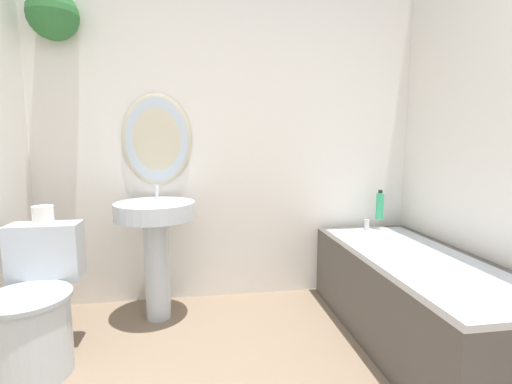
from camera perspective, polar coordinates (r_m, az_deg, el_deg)
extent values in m
cube|color=silver|center=(2.79, -3.79, 8.16)|extent=(2.89, 0.06, 2.40)
ellipsoid|color=beige|center=(2.74, -14.99, 7.79)|extent=(0.48, 0.02, 0.64)
ellipsoid|color=silver|center=(2.74, -15.00, 7.79)|extent=(0.44, 0.01, 0.60)
cylinder|color=silver|center=(2.92, -28.89, 24.14)|extent=(0.14, 0.14, 0.08)
sphere|color=#2D6B33|center=(2.90, -28.79, 22.81)|extent=(0.31, 0.31, 0.31)
cylinder|color=silver|center=(2.31, -31.52, -18.59)|extent=(0.40, 0.40, 0.40)
cylinder|color=#A0A9B1|center=(2.23, -31.93, -13.66)|extent=(0.43, 0.43, 0.02)
cube|color=silver|center=(2.43, -29.61, -8.00)|extent=(0.38, 0.17, 0.33)
cylinder|color=silver|center=(2.60, -14.95, -11.33)|extent=(0.16, 0.16, 0.68)
cylinder|color=silver|center=(2.50, -15.27, -2.76)|extent=(0.52, 0.52, 0.11)
cylinder|color=silver|center=(2.63, -15.02, 0.03)|extent=(0.02, 0.02, 0.10)
cube|color=#4C4742|center=(2.46, 23.72, -15.01)|extent=(0.71, 1.60, 0.51)
cube|color=silver|center=(2.38, 24.04, -9.75)|extent=(0.61, 1.50, 0.04)
cylinder|color=silver|center=(2.96, 16.67, -4.85)|extent=(0.04, 0.04, 0.08)
cylinder|color=#38B275|center=(2.99, 18.50, -2.07)|extent=(0.06, 0.06, 0.20)
cylinder|color=black|center=(2.97, 18.59, 0.06)|extent=(0.03, 0.03, 0.02)
cylinder|color=white|center=(2.39, -29.95, -3.06)|extent=(0.11, 0.11, 0.10)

